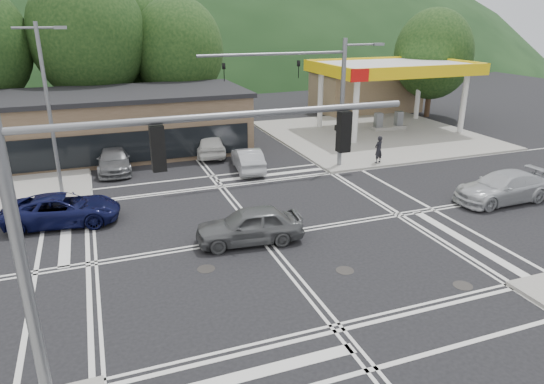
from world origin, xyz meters
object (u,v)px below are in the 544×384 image
object	(u,v)px
car_blue_west	(62,209)
car_northbound	(114,159)
pedestrian	(379,149)
car_queue_b	(209,143)
car_queue_a	(248,159)
car_grey_center	(249,225)
car_silver_east	(503,187)

from	to	relation	value
car_blue_west	car_northbound	xyz separation A→B (m)	(2.78, 7.88, -0.01)
pedestrian	car_queue_b	bearing A→B (deg)	-51.46
car_northbound	pedestrian	xyz separation A→B (m)	(16.28, -4.82, 0.33)
car_queue_b	pedestrian	bearing A→B (deg)	154.62
car_blue_west	car_queue_a	bearing A→B (deg)	-58.06
car_queue_b	car_grey_center	bearing A→B (deg)	90.72
car_silver_east	car_queue_b	bearing A→B (deg)	-139.46
car_northbound	car_queue_b	bearing A→B (deg)	15.33
car_grey_center	car_queue_b	distance (m)	14.40
car_queue_b	car_northbound	xyz separation A→B (m)	(-6.50, -1.48, -0.12)
car_northbound	car_grey_center	bearing A→B (deg)	-66.84
car_queue_b	pedestrian	size ratio (longest dim) A/B	2.73
car_blue_west	car_grey_center	world-z (taller)	car_grey_center
car_queue_a	car_queue_b	world-z (taller)	car_queue_b
car_grey_center	car_queue_b	xyz separation A→B (m)	(1.67, 14.30, 0.05)
car_blue_west	car_queue_b	xyz separation A→B (m)	(9.28, 9.36, 0.11)
car_queue_a	car_queue_b	size ratio (longest dim) A/B	0.89
car_queue_a	car_northbound	world-z (taller)	car_queue_a
car_blue_west	car_queue_b	size ratio (longest dim) A/B	1.06
car_blue_west	car_queue_a	xyz separation A→B (m)	(10.71, 4.96, -0.00)
car_queue_a	car_queue_b	bearing A→B (deg)	-64.94
car_queue_a	car_northbound	xyz separation A→B (m)	(-7.93, 2.93, -0.01)
car_grey_center	car_queue_a	xyz separation A→B (m)	(3.10, 9.90, -0.07)
car_silver_east	car_northbound	bearing A→B (deg)	-124.48
pedestrian	car_northbound	bearing A→B (deg)	-35.19
car_grey_center	car_northbound	xyz separation A→B (m)	(-4.83, 12.82, -0.07)
car_blue_west	car_silver_east	world-z (taller)	car_silver_east
car_blue_west	car_queue_a	size ratio (longest dim) A/B	1.19
car_northbound	car_blue_west	bearing A→B (deg)	-106.90
car_queue_b	car_queue_a	bearing A→B (deg)	115.37
car_silver_east	car_northbound	size ratio (longest dim) A/B	1.10
car_northbound	pedestrian	size ratio (longest dim) A/B	2.75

